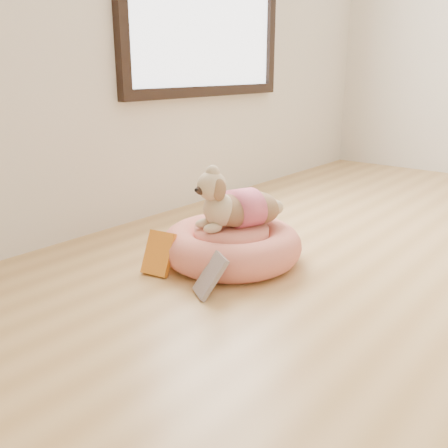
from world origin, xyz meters
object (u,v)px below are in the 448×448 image
Objects in this scene: pet_bed at (231,245)px; book_white at (210,276)px; dog at (235,195)px; book_yellow at (159,253)px.

pet_bed is 0.34m from book_white.
pet_bed is 0.22m from dog.
book_yellow is (-0.15, -0.29, 0.01)m from pet_bed.
dog reaches higher than book_yellow.
dog is at bearing 52.96° from book_yellow.
book_white is (0.15, -0.31, 0.00)m from pet_bed.
book_white is at bearing -64.48° from pet_bed.
dog reaches higher than pet_bed.
book_yellow is at bearing -152.97° from book_white.
pet_bed is 3.34× the size of book_yellow.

